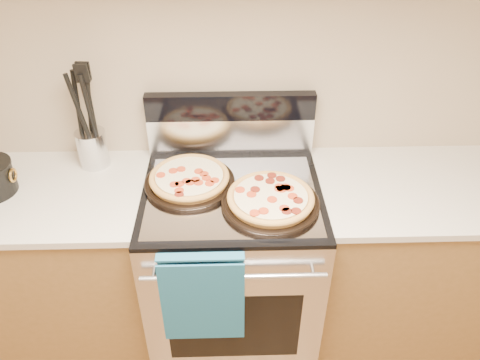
{
  "coord_description": "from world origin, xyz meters",
  "views": [
    {
      "loc": [
        -0.01,
        0.08,
        2.11
      ],
      "look_at": [
        0.03,
        1.55,
        1.05
      ],
      "focal_mm": 35.0,
      "sensor_mm": 36.0,
      "label": 1
    }
  ],
  "objects_px": {
    "pepperoni_pizza_front": "(271,200)",
    "utensil_crock": "(93,148)",
    "pepperoni_pizza_back": "(190,179)",
    "range_body": "(233,269)"
  },
  "relations": [
    {
      "from": "pepperoni_pizza_back",
      "to": "pepperoni_pizza_front",
      "type": "height_order",
      "value": "pepperoni_pizza_front"
    },
    {
      "from": "pepperoni_pizza_back",
      "to": "range_body",
      "type": "bearing_deg",
      "value": -14.73
    },
    {
      "from": "pepperoni_pizza_back",
      "to": "pepperoni_pizza_front",
      "type": "distance_m",
      "value": 0.37
    },
    {
      "from": "range_body",
      "to": "pepperoni_pizza_back",
      "type": "relative_size",
      "value": 2.37
    },
    {
      "from": "pepperoni_pizza_front",
      "to": "pepperoni_pizza_back",
      "type": "bearing_deg",
      "value": 155.69
    },
    {
      "from": "pepperoni_pizza_front",
      "to": "utensil_crock",
      "type": "height_order",
      "value": "utensil_crock"
    },
    {
      "from": "pepperoni_pizza_front",
      "to": "utensil_crock",
      "type": "xyz_separation_m",
      "value": [
        -0.78,
        0.34,
        0.04
      ]
    },
    {
      "from": "range_body",
      "to": "pepperoni_pizza_back",
      "type": "xyz_separation_m",
      "value": [
        -0.18,
        0.05,
        0.5
      ]
    },
    {
      "from": "pepperoni_pizza_back",
      "to": "pepperoni_pizza_front",
      "type": "xyz_separation_m",
      "value": [
        0.33,
        -0.15,
        0.0
      ]
    },
    {
      "from": "pepperoni_pizza_back",
      "to": "pepperoni_pizza_front",
      "type": "bearing_deg",
      "value": -24.31
    }
  ]
}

